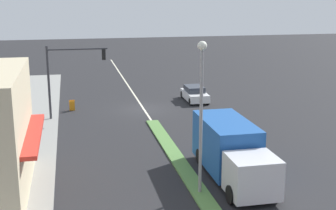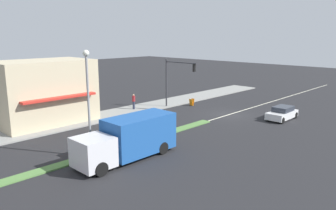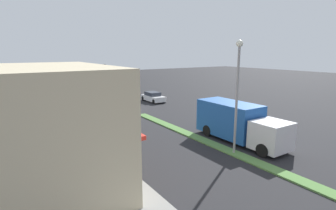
# 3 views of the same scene
# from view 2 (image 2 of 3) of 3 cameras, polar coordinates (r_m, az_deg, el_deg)

# --- Properties ---
(ground_plane) EXTENTS (160.00, 160.00, 0.00)m
(ground_plane) POSITION_cam_2_polar(r_m,az_deg,el_deg) (23.76, -14.57, -9.08)
(ground_plane) COLOR #232326
(sidewalk_right) EXTENTS (4.00, 73.00, 0.12)m
(sidewalk_right) POSITION_cam_2_polar(r_m,az_deg,el_deg) (31.27, -24.08, -4.51)
(sidewalk_right) COLOR gray
(sidewalk_right) RESTS_ON ground
(lane_marking_center) EXTENTS (0.16, 60.00, 0.01)m
(lane_marking_center) POSITION_cam_2_polar(r_m,az_deg,el_deg) (35.99, 10.59, -1.65)
(lane_marking_center) COLOR beige
(lane_marking_center) RESTS_ON ground
(building_corner_store) EXTENTS (6.25, 8.73, 5.98)m
(building_corner_store) POSITION_cam_2_polar(r_m,az_deg,el_deg) (33.58, -20.75, 2.20)
(building_corner_store) COLOR #C6B793
(building_corner_store) RESTS_ON sidewalk_right
(traffic_signal_main) EXTENTS (4.59, 0.34, 5.60)m
(traffic_signal_main) POSITION_cam_2_polar(r_m,az_deg,el_deg) (37.49, 1.29, 5.16)
(traffic_signal_main) COLOR #333338
(traffic_signal_main) RESTS_ON sidewalk_right
(street_lamp) EXTENTS (0.44, 0.44, 7.37)m
(street_lamp) POSITION_cam_2_polar(r_m,az_deg,el_deg) (22.86, -13.79, 2.55)
(street_lamp) COLOR gray
(street_lamp) RESTS_ON median_strip
(pedestrian) EXTENTS (0.34, 0.34, 1.75)m
(pedestrian) POSITION_cam_2_polar(r_m,az_deg,el_deg) (37.51, -6.00, 0.67)
(pedestrian) COLOR #282D42
(pedestrian) RESTS_ON sidewalk_right
(warning_aframe_sign) EXTENTS (0.45, 0.53, 0.84)m
(warning_aframe_sign) POSITION_cam_2_polar(r_m,az_deg,el_deg) (39.92, 4.15, 0.50)
(warning_aframe_sign) COLOR orange
(warning_aframe_sign) RESTS_ON ground
(delivery_truck) EXTENTS (2.44, 7.50, 2.87)m
(delivery_truck) POSITION_cam_2_polar(r_m,az_deg,el_deg) (22.86, -6.69, -5.71)
(delivery_truck) COLOR silver
(delivery_truck) RESTS_ON ground
(van_white) EXTENTS (1.78, 3.87, 1.33)m
(van_white) POSITION_cam_2_polar(r_m,az_deg,el_deg) (35.24, 19.25, -1.37)
(van_white) COLOR silver
(van_white) RESTS_ON ground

